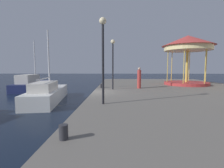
% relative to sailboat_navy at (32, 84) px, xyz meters
% --- Properties ---
extents(ground_plane, '(120.00, 120.00, 0.00)m').
position_rel_sailboat_navy_xyz_m(ground_plane, '(8.39, -6.81, -0.70)').
color(ground_plane, black).
extents(quay_dock, '(14.50, 29.00, 0.80)m').
position_rel_sailboat_navy_xyz_m(quay_dock, '(15.64, -6.81, -0.30)').
color(quay_dock, slate).
rests_on(quay_dock, ground).
extents(sailboat_navy, '(2.46, 7.49, 5.98)m').
position_rel_sailboat_navy_xyz_m(sailboat_navy, '(0.00, 0.00, 0.00)').
color(sailboat_navy, '#19214C').
rests_on(sailboat_navy, ground).
extents(sailboat_white, '(2.95, 7.21, 5.69)m').
position_rel_sailboat_navy_xyz_m(sailboat_white, '(4.79, -6.88, -0.06)').
color(sailboat_white, white).
rests_on(sailboat_white, ground).
extents(carousel, '(5.46, 5.46, 5.32)m').
position_rel_sailboat_navy_xyz_m(carousel, '(17.91, -1.27, 4.08)').
color(carousel, '#B23333').
rests_on(carousel, quay_dock).
extents(lamp_post_near_edge, '(0.36, 0.36, 4.39)m').
position_rel_sailboat_navy_xyz_m(lamp_post_near_edge, '(9.53, -11.16, 3.10)').
color(lamp_post_near_edge, black).
rests_on(lamp_post_near_edge, quay_dock).
extents(lamp_post_mid_promenade, '(0.36, 0.36, 4.25)m').
position_rel_sailboat_navy_xyz_m(lamp_post_mid_promenade, '(9.91, -5.36, 3.01)').
color(lamp_post_mid_promenade, black).
rests_on(lamp_post_mid_promenade, quay_dock).
extents(bollard_north, '(0.24, 0.24, 0.40)m').
position_rel_sailboat_navy_xyz_m(bollard_north, '(8.82, -15.48, 0.30)').
color(bollard_north, '#2D2D33').
rests_on(bollard_north, quay_dock).
extents(bollard_south, '(0.24, 0.24, 0.40)m').
position_rel_sailboat_navy_xyz_m(bollard_south, '(8.82, -4.44, 0.30)').
color(bollard_south, '#2D2D33').
rests_on(bollard_south, quay_dock).
extents(person_by_the_water, '(0.34, 0.34, 1.90)m').
position_rel_sailboat_navy_xyz_m(person_by_the_water, '(12.29, -4.57, 1.00)').
color(person_by_the_water, '#B23833').
rests_on(person_by_the_water, quay_dock).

